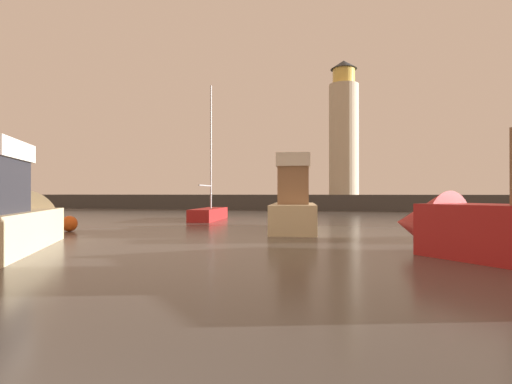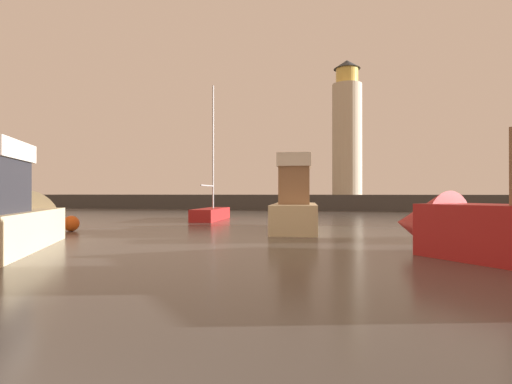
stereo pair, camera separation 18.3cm
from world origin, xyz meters
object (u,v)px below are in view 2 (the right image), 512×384
Objects in this scene: lighthouse at (347,131)px; motorboat_1 at (7,216)px; mooring_buoy at (71,223)px; sailboat_moored at (211,213)px; motorboat_3 at (295,207)px.

motorboat_1 is at bearing -107.01° from lighthouse.
lighthouse is 35.55m from mooring_buoy.
motorboat_1 is 11.69× the size of mooring_buoy.
sailboat_moored is (2.02, 15.99, -0.62)m from motorboat_1.
mooring_buoy is at bearing -160.62° from motorboat_3.
lighthouse is at bearing 66.28° from sailboat_moored.
motorboat_1 is (-11.46, -37.47, -8.38)m from lighthouse.
motorboat_3 reaches higher than mooring_buoy.
mooring_buoy is (-3.92, -10.19, -0.11)m from sailboat_moored.
motorboat_1 is 1.15× the size of motorboat_3.
sailboat_moored is 12.57× the size of mooring_buoy.
motorboat_3 is at bearing 46.48° from motorboat_1.
motorboat_1 is 6.15m from mooring_buoy.
motorboat_3 is (-2.23, -27.75, -8.28)m from lighthouse.
motorboat_3 is at bearing 19.38° from mooring_buoy.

